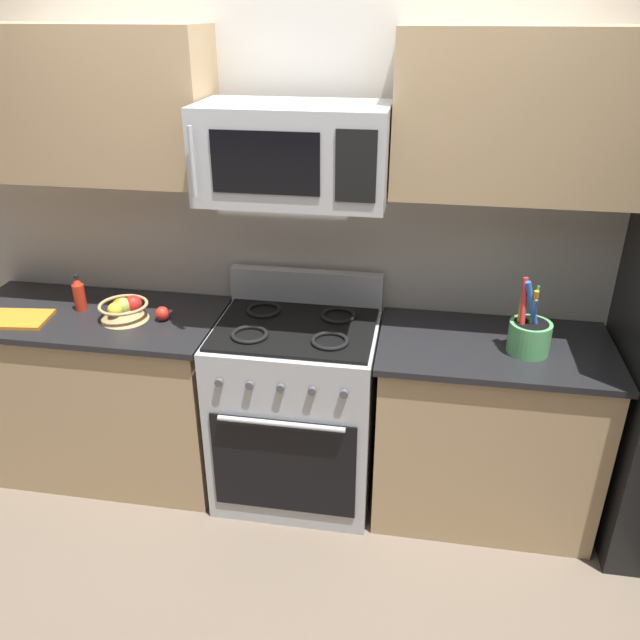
{
  "coord_description": "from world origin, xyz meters",
  "views": [
    {
      "loc": [
        0.55,
        -1.95,
        2.26
      ],
      "look_at": [
        0.14,
        0.52,
        1.03
      ],
      "focal_mm": 36.05,
      "sensor_mm": 36.0,
      "label": 1
    }
  ],
  "objects_px": {
    "microwave": "(293,153)",
    "utensil_crock": "(529,335)",
    "fruit_basket": "(124,309)",
    "bottle_hot_sauce": "(79,294)",
    "cutting_board": "(16,319)",
    "range_oven": "(297,408)",
    "apple_loose": "(162,314)"
  },
  "relations": [
    {
      "from": "bottle_hot_sauce",
      "to": "range_oven",
      "type": "bearing_deg",
      "value": -1.81
    },
    {
      "from": "microwave",
      "to": "bottle_hot_sauce",
      "type": "height_order",
      "value": "microwave"
    },
    {
      "from": "utensil_crock",
      "to": "fruit_basket",
      "type": "distance_m",
      "value": 1.86
    },
    {
      "from": "microwave",
      "to": "utensil_crock",
      "type": "relative_size",
      "value": 2.32
    },
    {
      "from": "range_oven",
      "to": "fruit_basket",
      "type": "relative_size",
      "value": 4.67
    },
    {
      "from": "range_oven",
      "to": "utensil_crock",
      "type": "xyz_separation_m",
      "value": [
        1.03,
        -0.05,
        0.52
      ]
    },
    {
      "from": "range_oven",
      "to": "apple_loose",
      "type": "xyz_separation_m",
      "value": [
        -0.64,
        -0.01,
        0.47
      ]
    },
    {
      "from": "apple_loose",
      "to": "range_oven",
      "type": "bearing_deg",
      "value": 1.11
    },
    {
      "from": "microwave",
      "to": "cutting_board",
      "type": "relative_size",
      "value": 2.55
    },
    {
      "from": "fruit_basket",
      "to": "cutting_board",
      "type": "xyz_separation_m",
      "value": [
        -0.51,
        -0.1,
        -0.04
      ]
    },
    {
      "from": "utensil_crock",
      "to": "cutting_board",
      "type": "distance_m",
      "value": 2.37
    },
    {
      "from": "range_oven",
      "to": "fruit_basket",
      "type": "distance_m",
      "value": 0.96
    },
    {
      "from": "cutting_board",
      "to": "bottle_hot_sauce",
      "type": "xyz_separation_m",
      "value": [
        0.25,
        0.17,
        0.07
      ]
    },
    {
      "from": "microwave",
      "to": "apple_loose",
      "type": "distance_m",
      "value": 1.0
    },
    {
      "from": "range_oven",
      "to": "bottle_hot_sauce",
      "type": "relative_size",
      "value": 5.95
    },
    {
      "from": "cutting_board",
      "to": "range_oven",
      "type": "bearing_deg",
      "value": 5.64
    },
    {
      "from": "cutting_board",
      "to": "bottle_hot_sauce",
      "type": "bearing_deg",
      "value": 33.63
    },
    {
      "from": "range_oven",
      "to": "apple_loose",
      "type": "relative_size",
      "value": 15.84
    },
    {
      "from": "microwave",
      "to": "fruit_basket",
      "type": "relative_size",
      "value": 3.37
    },
    {
      "from": "microwave",
      "to": "utensil_crock",
      "type": "distance_m",
      "value": 1.26
    },
    {
      "from": "microwave",
      "to": "bottle_hot_sauce",
      "type": "relative_size",
      "value": 4.29
    },
    {
      "from": "apple_loose",
      "to": "cutting_board",
      "type": "distance_m",
      "value": 0.7
    },
    {
      "from": "fruit_basket",
      "to": "bottle_hot_sauce",
      "type": "relative_size",
      "value": 1.28
    },
    {
      "from": "range_oven",
      "to": "microwave",
      "type": "relative_size",
      "value": 1.39
    },
    {
      "from": "bottle_hot_sauce",
      "to": "cutting_board",
      "type": "bearing_deg",
      "value": -146.37
    },
    {
      "from": "cutting_board",
      "to": "bottle_hot_sauce",
      "type": "height_order",
      "value": "bottle_hot_sauce"
    },
    {
      "from": "utensil_crock",
      "to": "cutting_board",
      "type": "xyz_separation_m",
      "value": [
        -2.37,
        -0.09,
        -0.08
      ]
    },
    {
      "from": "fruit_basket",
      "to": "cutting_board",
      "type": "bearing_deg",
      "value": -168.74
    },
    {
      "from": "apple_loose",
      "to": "bottle_hot_sauce",
      "type": "bearing_deg",
      "value": 173.95
    },
    {
      "from": "cutting_board",
      "to": "utensil_crock",
      "type": "bearing_deg",
      "value": 2.07
    },
    {
      "from": "utensil_crock",
      "to": "apple_loose",
      "type": "bearing_deg",
      "value": 178.85
    },
    {
      "from": "range_oven",
      "to": "utensil_crock",
      "type": "height_order",
      "value": "utensil_crock"
    }
  ]
}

